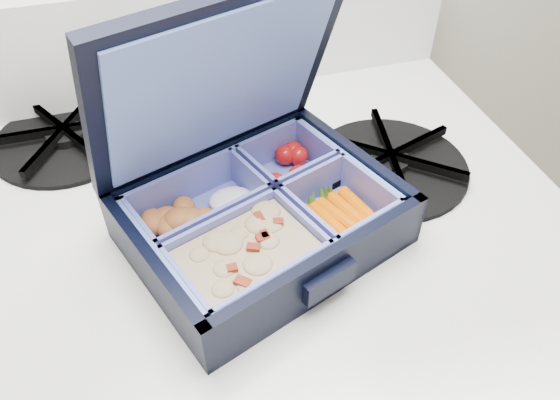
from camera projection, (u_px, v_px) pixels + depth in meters
name	position (u px, v px, depth m)	size (l,w,h in m)	color
bento_box	(262.00, 218.00, 0.55)	(0.26, 0.20, 0.06)	black
burner_grate	(390.00, 160.00, 0.65)	(0.19, 0.19, 0.03)	black
burner_grate_rear	(66.00, 135.00, 0.69)	(0.18, 0.18, 0.02)	black
fork	(280.00, 148.00, 0.68)	(0.02, 0.18, 0.01)	silver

